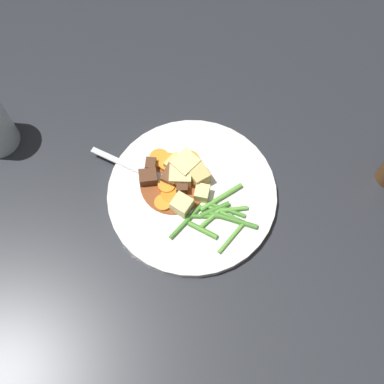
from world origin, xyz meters
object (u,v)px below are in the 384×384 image
(carrot_slice_1, at_px, (159,159))
(meat_chunk_0, at_px, (148,178))
(meat_chunk_1, at_px, (182,186))
(carrot_slice_4, at_px, (170,195))
(meat_chunk_2, at_px, (171,176))
(dinner_plate, at_px, (192,194))
(potato_chunk_3, at_px, (199,175))
(carrot_slice_0, at_px, (167,186))
(potato_chunk_1, at_px, (177,166))
(potato_chunk_2, at_px, (183,174))
(carrot_slice_3, at_px, (189,160))
(carrot_slice_5, at_px, (163,203))
(fork, at_px, (140,171))
(meat_chunk_3, at_px, (151,165))
(potato_chunk_4, at_px, (202,193))
(potato_chunk_5, at_px, (182,205))
(potato_chunk_0, at_px, (185,165))
(carrot_slice_2, at_px, (167,163))

(carrot_slice_1, height_order, meat_chunk_0, meat_chunk_0)
(meat_chunk_0, xyz_separation_m, meat_chunk_1, (-0.05, -0.03, -0.00))
(carrot_slice_4, bearing_deg, meat_chunk_2, -42.30)
(dinner_plate, distance_m, meat_chunk_1, 0.02)
(potato_chunk_3, bearing_deg, carrot_slice_0, 67.30)
(carrot_slice_1, height_order, potato_chunk_3, potato_chunk_3)
(potato_chunk_1, relative_size, potato_chunk_2, 0.92)
(meat_chunk_2, bearing_deg, meat_chunk_0, 56.89)
(carrot_slice_3, xyz_separation_m, meat_chunk_1, (-0.03, 0.04, 0.00))
(carrot_slice_5, height_order, fork, carrot_slice_5)
(dinner_plate, height_order, carrot_slice_0, carrot_slice_0)
(carrot_slice_5, height_order, meat_chunk_0, meat_chunk_0)
(meat_chunk_3, relative_size, fork, 0.12)
(potato_chunk_4, xyz_separation_m, potato_chunk_5, (0.00, 0.04, 0.00))
(potato_chunk_2, xyz_separation_m, potato_chunk_4, (-0.05, -0.00, -0.00))
(carrot_slice_0, relative_size, carrot_slice_5, 1.04)
(carrot_slice_3, distance_m, fork, 0.08)
(potato_chunk_1, bearing_deg, carrot_slice_3, -96.52)
(carrot_slice_3, bearing_deg, meat_chunk_1, 128.70)
(dinner_plate, height_order, carrot_slice_5, carrot_slice_5)
(fork, bearing_deg, potato_chunk_5, -170.97)
(carrot_slice_3, relative_size, potato_chunk_1, 0.99)
(meat_chunk_1, xyz_separation_m, meat_chunk_2, (0.03, 0.00, 0.00))
(carrot_slice_4, bearing_deg, potato_chunk_5, -175.74)
(carrot_slice_1, height_order, meat_chunk_2, meat_chunk_2)
(potato_chunk_0, xyz_separation_m, meat_chunk_2, (0.00, 0.03, -0.00))
(meat_chunk_1, distance_m, fork, 0.08)
(carrot_slice_2, distance_m, meat_chunk_0, 0.04)
(carrot_slice_3, distance_m, carrot_slice_5, 0.09)
(carrot_slice_4, distance_m, potato_chunk_3, 0.06)
(potato_chunk_1, distance_m, meat_chunk_2, 0.02)
(meat_chunk_2, bearing_deg, carrot_slice_3, -81.36)
(carrot_slice_1, bearing_deg, potato_chunk_1, -156.73)
(dinner_plate, bearing_deg, carrot_slice_5, 76.22)
(potato_chunk_3, bearing_deg, meat_chunk_0, 53.54)
(carrot_slice_3, relative_size, carrot_slice_4, 1.13)
(carrot_slice_5, distance_m, potato_chunk_4, 0.07)
(carrot_slice_3, distance_m, meat_chunk_0, 0.08)
(potato_chunk_1, bearing_deg, carrot_slice_0, 116.29)
(meat_chunk_2, bearing_deg, potato_chunk_4, -159.89)
(meat_chunk_0, distance_m, fork, 0.02)
(carrot_slice_0, bearing_deg, meat_chunk_2, -64.28)
(meat_chunk_1, bearing_deg, potato_chunk_2, -40.07)
(carrot_slice_3, xyz_separation_m, potato_chunk_1, (0.00, 0.02, 0.01))
(carrot_slice_0, xyz_separation_m, meat_chunk_2, (0.01, -0.02, 0.00))
(carrot_slice_0, distance_m, fork, 0.05)
(carrot_slice_5, distance_m, potato_chunk_5, 0.03)
(carrot_slice_5, bearing_deg, potato_chunk_1, -56.94)
(meat_chunk_0, distance_m, meat_chunk_3, 0.02)
(meat_chunk_1, bearing_deg, meat_chunk_2, 5.31)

